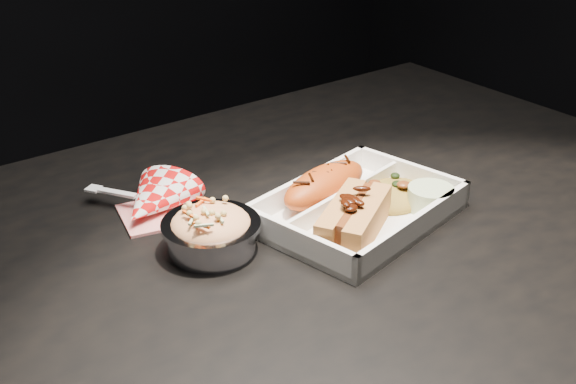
# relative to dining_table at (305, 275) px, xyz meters

# --- Properties ---
(dining_table) EXTENTS (1.20, 0.80, 0.75)m
(dining_table) POSITION_rel_dining_table_xyz_m (0.00, 0.00, 0.00)
(dining_table) COLOR black
(dining_table) RESTS_ON ground
(food_tray) EXTENTS (0.28, 0.23, 0.04)m
(food_tray) POSITION_rel_dining_table_xyz_m (0.05, -0.04, 0.10)
(food_tray) COLOR white
(food_tray) RESTS_ON dining_table
(fried_pastry) EXTENTS (0.16, 0.09, 0.05)m
(fried_pastry) POSITION_rel_dining_table_xyz_m (0.04, 0.01, 0.12)
(fried_pastry) COLOR #BF4813
(fried_pastry) RESTS_ON food_tray
(hotdog) EXTENTS (0.15, 0.12, 0.06)m
(hotdog) POSITION_rel_dining_table_xyz_m (0.01, -0.08, 0.12)
(hotdog) COLOR #C58343
(hotdog) RESTS_ON food_tray
(fried_rice_mound) EXTENTS (0.12, 0.11, 0.03)m
(fried_rice_mound) POSITION_rel_dining_table_xyz_m (0.12, -0.04, 0.11)
(fried_rice_mound) COLOR #AE8932
(fried_rice_mound) RESTS_ON food_tray
(cupcake_liner) EXTENTS (0.06, 0.06, 0.03)m
(cupcake_liner) POSITION_rel_dining_table_xyz_m (0.14, -0.09, 0.11)
(cupcake_liner) COLOR #B8CD9B
(cupcake_liner) RESTS_ON food_tray
(foil_coleslaw_cup) EXTENTS (0.12, 0.12, 0.06)m
(foil_coleslaw_cup) POSITION_rel_dining_table_xyz_m (-0.14, 0.00, 0.12)
(foil_coleslaw_cup) COLOR silver
(foil_coleslaw_cup) RESTS_ON dining_table
(napkin_fork) EXTENTS (0.15, 0.16, 0.10)m
(napkin_fork) POSITION_rel_dining_table_xyz_m (-0.15, 0.13, 0.11)
(napkin_fork) COLOR red
(napkin_fork) RESTS_ON dining_table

